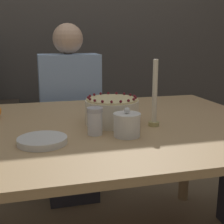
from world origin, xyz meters
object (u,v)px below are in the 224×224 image
object	(u,v)px
cake	(112,111)
sugar_bowl	(127,125)
candle	(155,99)
sugar_shaker	(95,121)
person_man_blue_shirt	(71,125)

from	to	relation	value
cake	sugar_bowl	world-z (taller)	cake
cake	sugar_bowl	size ratio (longest dim) A/B	2.06
cake	candle	bearing A→B (deg)	-25.88
sugar_shaker	sugar_bowl	bearing A→B (deg)	-24.01
sugar_shaker	candle	xyz separation A→B (m)	(0.28, 0.06, 0.06)
candle	cake	bearing A→B (deg)	154.12
cake	candle	size ratio (longest dim) A/B	0.82
sugar_shaker	candle	bearing A→B (deg)	12.08
sugar_shaker	person_man_blue_shirt	world-z (taller)	person_man_blue_shirt
sugar_bowl	person_man_blue_shirt	world-z (taller)	person_man_blue_shirt
candle	person_man_blue_shirt	xyz separation A→B (m)	(-0.26, 0.86, -0.33)
candle	person_man_blue_shirt	distance (m)	0.96
sugar_bowl	person_man_blue_shirt	bearing A→B (deg)	96.02
sugar_shaker	person_man_blue_shirt	bearing A→B (deg)	89.09
cake	person_man_blue_shirt	world-z (taller)	person_man_blue_shirt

